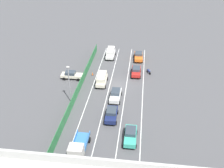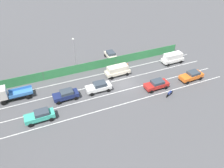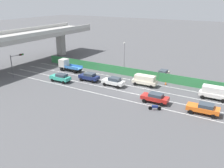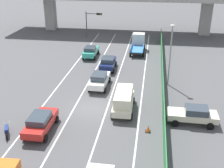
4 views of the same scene
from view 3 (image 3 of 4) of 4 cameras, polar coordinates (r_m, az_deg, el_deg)
The scene contains 20 objects.
ground_plane at distance 44.15m, azimuth 6.21°, elevation -1.63°, with size 300.00×300.00×0.00m, color #4C4C4F.
lane_line_left_edge at distance 42.99m, azimuth -4.03°, elevation -2.16°, with size 0.14×48.30×0.01m, color silver.
lane_line_mid_left at distance 45.52m, azimuth -1.70°, elevation -0.83°, with size 0.14×48.30×0.01m, color silver.
lane_line_mid_right at distance 48.14m, azimuth 0.38°, elevation 0.36°, with size 0.14×48.30×0.01m, color silver.
lane_line_right_edge at distance 50.83m, azimuth 2.23°, elevation 1.42°, with size 0.14×48.30×0.01m, color silver.
elevated_overpass at distance 62.44m, azimuth -21.97°, elevation 9.87°, with size 48.07×9.28×8.44m.
green_fence at distance 52.39m, azimuth 3.39°, elevation 3.03°, with size 0.10×44.40×1.85m.
car_sedan_red at distance 39.37m, azimuth 10.25°, elevation -3.16°, with size 2.06×4.42×1.62m.
car_van_white at distance 43.51m, azimuth 23.20°, elevation -1.77°, with size 2.04×4.66×2.21m.
car_taxi_teal at distance 49.44m, azimuth -12.18°, elevation 1.57°, with size 1.95×4.38×1.68m.
car_sedan_white at distance 45.98m, azimuth 0.40°, elevation 0.65°, with size 2.03×4.48×1.74m.
car_van_cream at distance 46.60m, azimuth 7.85°, elevation 1.02°, with size 2.08×4.84×2.06m.
car_sedan_navy at distance 49.03m, azimuth -5.46°, elevation 1.79°, with size 2.05×4.24×1.70m.
car_taxi_orange at distance 37.57m, azimuth 21.03°, elevation -5.39°, with size 2.22×4.71×1.66m.
flatbed_truck_blue at distance 56.84m, azimuth -10.72°, elevation 4.50°, with size 2.22×5.64×2.62m.
motorcycle at distance 36.99m, azimuth 10.20°, elevation -5.50°, with size 0.96×1.82×0.93m.
parked_sedan_cream at distance 52.01m, azimuth 12.02°, elevation 2.45°, with size 4.42×1.98×1.61m.
traffic_light at distance 55.05m, azimuth -21.96°, elevation 5.17°, with size 3.06×0.75×4.84m.
street_lamp at distance 52.49m, azimuth 2.94°, elevation 6.91°, with size 0.60×0.36×7.11m.
traffic_cone at distance 48.04m, azimuth 12.72°, elevation 0.17°, with size 0.47×0.47×0.63m.
Camera 3 is at (-37.53, -16.70, 16.17)m, focal length 38.29 mm.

